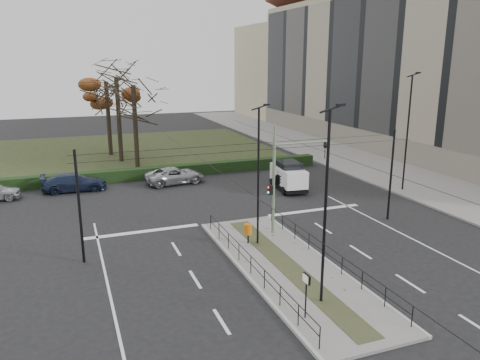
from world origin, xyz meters
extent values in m
plane|color=black|center=(0.00, 0.00, 0.00)|extent=(140.00, 140.00, 0.00)
cube|color=slate|center=(0.00, -2.50, 0.07)|extent=(4.40, 15.00, 0.14)
cube|color=slate|center=(18.00, 22.00, 0.07)|extent=(8.00, 90.00, 0.14)
cube|color=black|center=(-6.00, 32.00, 0.05)|extent=(38.00, 26.00, 0.10)
cube|color=black|center=(-6.00, 18.60, 0.50)|extent=(38.00, 1.00, 1.00)
cube|color=tan|center=(28.00, 24.00, 9.00)|extent=(12.00, 52.00, 18.00)
cube|color=black|center=(21.95, 24.00, 9.90)|extent=(0.10, 50.96, 14.76)
cylinder|color=black|center=(-2.05, -9.20, 0.59)|extent=(0.04, 0.04, 0.90)
cylinder|color=black|center=(-2.05, 4.00, 0.59)|extent=(0.04, 0.04, 0.90)
cylinder|color=black|center=(2.05, -9.20, 0.59)|extent=(0.04, 0.04, 0.90)
cylinder|color=black|center=(2.05, 4.00, 0.59)|extent=(0.04, 0.04, 0.90)
cylinder|color=black|center=(-2.05, -2.60, 1.04)|extent=(0.04, 13.20, 0.04)
cylinder|color=black|center=(2.05, -2.60, 1.04)|extent=(0.04, 13.20, 0.04)
cylinder|color=black|center=(-9.60, 2.00, 3.00)|extent=(0.14, 0.14, 6.00)
cylinder|color=black|center=(9.60, 2.00, 3.00)|extent=(0.14, 0.14, 6.00)
cylinder|color=black|center=(0.00, 1.00, 5.50)|extent=(20.00, 0.02, 0.02)
cylinder|color=black|center=(0.00, 3.00, 5.50)|extent=(20.00, 0.02, 0.02)
cylinder|color=black|center=(-3.50, -2.00, 5.30)|extent=(0.02, 34.00, 0.02)
cylinder|color=black|center=(3.50, -2.00, 5.30)|extent=(0.02, 34.00, 0.02)
cylinder|color=slate|center=(1.28, 2.10, 3.05)|extent=(0.18, 0.18, 5.82)
cylinder|color=slate|center=(3.07, 2.10, 5.52)|extent=(3.58, 0.11, 0.11)
imported|color=black|center=(4.64, 2.10, 4.96)|extent=(0.20, 0.23, 1.01)
imported|color=black|center=(1.53, 2.10, 3.50)|extent=(0.86, 2.27, 0.90)
cube|color=black|center=(1.08, 2.10, 2.83)|extent=(0.25, 0.18, 0.56)
sphere|color=#FF0C0C|center=(0.97, 2.10, 3.00)|extent=(0.12, 0.12, 0.12)
sphere|color=#0CE533|center=(0.97, 2.10, 2.69)|extent=(0.12, 0.12, 0.12)
cylinder|color=black|center=(-0.73, 1.07, 0.42)|extent=(0.09, 0.09, 0.56)
cylinder|color=#C25F0B|center=(-0.73, 1.07, 0.98)|extent=(0.45, 0.45, 0.61)
cylinder|color=black|center=(-1.50, -7.12, 1.04)|extent=(0.06, 0.06, 1.80)
cube|color=black|center=(-1.50, -7.12, 1.85)|extent=(0.09, 0.50, 0.38)
cube|color=white|center=(-1.55, -7.12, 1.85)|extent=(0.02, 0.43, 0.32)
cylinder|color=black|center=(-0.22, -6.19, 4.27)|extent=(0.12, 0.12, 8.26)
cube|color=black|center=(0.24, -6.19, 8.55)|extent=(0.36, 0.14, 0.10)
cylinder|color=black|center=(-0.25, 0.84, 3.98)|extent=(0.12, 0.12, 7.67)
cube|color=black|center=(0.19, 0.84, 7.95)|extent=(0.34, 0.13, 0.10)
cylinder|color=black|center=(15.11, 7.27, 4.63)|extent=(0.13, 0.13, 8.99)
cube|color=black|center=(15.62, 7.27, 9.30)|extent=(0.39, 0.16, 0.11)
imported|color=#1B253F|center=(-9.61, 16.65, 0.72)|extent=(5.06, 2.22, 1.45)
imported|color=#93969A|center=(-1.48, 16.09, 0.69)|extent=(5.23, 2.89, 1.39)
cube|color=white|center=(6.68, 10.91, 1.19)|extent=(2.19, 4.37, 1.36)
cube|color=black|center=(6.68, 10.91, 2.00)|extent=(1.86, 2.47, 0.64)
cube|color=black|center=(6.68, 10.91, 0.30)|extent=(2.23, 4.46, 0.18)
cylinder|color=black|center=(7.42, 9.43, 0.33)|extent=(0.29, 0.68, 0.66)
cylinder|color=black|center=(5.66, 9.61, 0.33)|extent=(0.29, 0.68, 0.66)
cylinder|color=black|center=(7.70, 12.20, 0.33)|extent=(0.29, 0.68, 0.66)
cylinder|color=black|center=(5.94, 12.38, 0.33)|extent=(0.29, 0.68, 0.66)
cylinder|color=black|center=(-5.38, 30.46, 4.05)|extent=(0.44, 0.44, 7.91)
ellipsoid|color=#522D12|center=(-5.38, 30.46, 8.01)|extent=(7.35, 7.35, 4.97)
cylinder|color=black|center=(-4.71, 26.56, 4.35)|extent=(0.44, 0.44, 8.49)
cylinder|color=black|center=(-3.58, 23.16, 4.03)|extent=(0.44, 0.44, 7.87)
camera|label=1|loc=(-9.96, -22.03, 10.26)|focal=35.00mm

